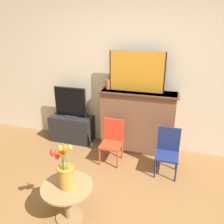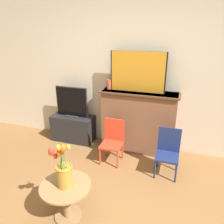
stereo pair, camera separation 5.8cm
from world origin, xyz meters
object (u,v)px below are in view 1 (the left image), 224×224
(painting, at_px, (137,72))
(tv_monitor, at_px, (70,103))
(chair_blue, at_px, (168,149))
(vase_tulips, at_px, (65,172))
(chair_red, at_px, (112,139))

(painting, xyz_separation_m, tv_monitor, (-1.15, -0.03, -0.60))
(chair_blue, bearing_deg, painting, 139.30)
(tv_monitor, distance_m, vase_tulips, 1.82)
(painting, distance_m, vase_tulips, 1.86)
(tv_monitor, xyz_separation_m, chair_red, (0.90, -0.41, -0.37))
(chair_red, height_order, vase_tulips, vase_tulips)
(chair_blue, distance_m, vase_tulips, 1.53)
(tv_monitor, height_order, chair_blue, tv_monitor)
(painting, relative_size, chair_red, 1.30)
(chair_blue, bearing_deg, chair_red, 176.09)
(tv_monitor, height_order, chair_red, tv_monitor)
(painting, height_order, vase_tulips, painting)
(painting, distance_m, chair_red, 1.10)
(painting, bearing_deg, vase_tulips, -102.37)
(chair_blue, height_order, vase_tulips, vase_tulips)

